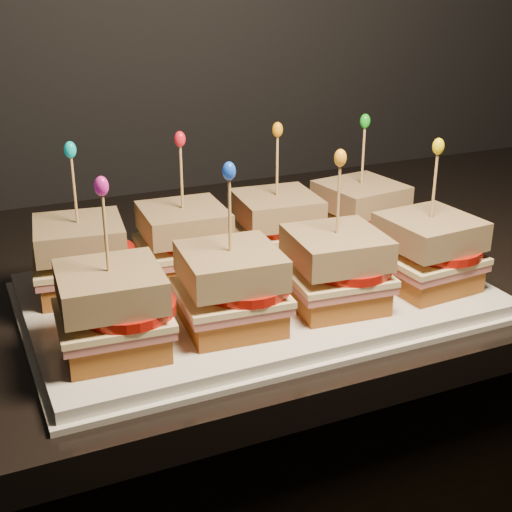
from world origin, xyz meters
name	(u,v)px	position (x,y,z in m)	size (l,w,h in m)	color
platter	(256,296)	(0.78, 1.56, 0.89)	(0.47, 0.29, 0.02)	white
platter_rim	(256,301)	(0.78, 1.56, 0.89)	(0.48, 0.30, 0.01)	white
sandwich_0_bread_bot	(83,281)	(0.61, 1.63, 0.91)	(0.09, 0.09, 0.02)	brown
sandwich_0_ham	(82,267)	(0.61, 1.63, 0.93)	(0.09, 0.09, 0.01)	#B1504F
sandwich_0_cheese	(81,261)	(0.61, 1.63, 0.94)	(0.10, 0.09, 0.01)	beige
sandwich_0_tomato	(94,254)	(0.63, 1.62, 0.94)	(0.09, 0.09, 0.01)	#AB140B
sandwich_0_bread_top	(79,236)	(0.61, 1.63, 0.96)	(0.09, 0.09, 0.03)	#523212
sandwich_0_pick	(75,194)	(0.61, 1.63, 1.01)	(0.00, 0.00, 0.09)	tan
sandwich_0_frill	(70,150)	(0.61, 1.63, 1.05)	(0.01, 0.01, 0.02)	#08C0C3
sandwich_1_bread_bot	(185,264)	(0.73, 1.63, 0.91)	(0.09, 0.09, 0.02)	brown
sandwich_1_ham	(184,250)	(0.73, 1.63, 0.93)	(0.09, 0.09, 0.01)	#B1504F
sandwich_1_cheese	(184,244)	(0.73, 1.63, 0.94)	(0.10, 0.09, 0.01)	beige
sandwich_1_tomato	(196,238)	(0.74, 1.62, 0.94)	(0.09, 0.09, 0.01)	#AB140B
sandwich_1_bread_top	(183,221)	(0.73, 1.63, 0.96)	(0.09, 0.09, 0.03)	#523212
sandwich_1_pick	(182,181)	(0.73, 1.63, 1.01)	(0.00, 0.00, 0.09)	tan
sandwich_1_frill	(180,139)	(0.73, 1.63, 1.05)	(0.01, 0.01, 0.02)	red
sandwich_2_bread_bot	(276,248)	(0.84, 1.63, 0.91)	(0.09, 0.09, 0.02)	brown
sandwich_2_ham	(276,236)	(0.84, 1.63, 0.93)	(0.09, 0.09, 0.01)	#B1504F
sandwich_2_cheese	(276,230)	(0.84, 1.63, 0.94)	(0.10, 0.09, 0.01)	beige
sandwich_2_tomato	(288,224)	(0.85, 1.62, 0.94)	(0.09, 0.09, 0.01)	#AB140B
sandwich_2_bread_top	(277,208)	(0.84, 1.63, 0.96)	(0.09, 0.09, 0.03)	#523212
sandwich_2_pick	(277,170)	(0.84, 1.63, 1.01)	(0.00, 0.00, 0.09)	tan
sandwich_2_frill	(278,130)	(0.84, 1.63, 1.05)	(0.01, 0.01, 0.02)	orange
sandwich_3_bread_bot	(359,235)	(0.95, 1.63, 0.91)	(0.09, 0.09, 0.02)	brown
sandwich_3_ham	(359,222)	(0.95, 1.63, 0.93)	(0.09, 0.09, 0.01)	#B1504F
sandwich_3_cheese	(360,217)	(0.95, 1.63, 0.94)	(0.10, 0.09, 0.01)	beige
sandwich_3_tomato	(371,211)	(0.96, 1.62, 0.94)	(0.09, 0.09, 0.01)	#AB140B
sandwich_3_bread_top	(361,196)	(0.95, 1.63, 0.96)	(0.09, 0.09, 0.03)	#523212
sandwich_3_pick	(363,159)	(0.95, 1.63, 1.01)	(0.00, 0.00, 0.09)	tan
sandwich_3_frill	(365,121)	(0.95, 1.63, 1.05)	(0.01, 0.01, 0.02)	#15B41C
sandwich_4_bread_bot	(114,338)	(0.61, 1.49, 0.91)	(0.09, 0.09, 0.02)	brown
sandwich_4_ham	(113,322)	(0.61, 1.49, 0.93)	(0.09, 0.09, 0.01)	#B1504F
sandwich_4_cheese	(112,315)	(0.61, 1.49, 0.94)	(0.10, 0.09, 0.01)	beige
sandwich_4_tomato	(127,307)	(0.63, 1.49, 0.94)	(0.09, 0.09, 0.01)	#AB140B
sandwich_4_bread_top	(110,287)	(0.61, 1.49, 0.96)	(0.09, 0.09, 0.03)	#523212
sandwich_4_pick	(106,238)	(0.61, 1.49, 1.01)	(0.00, 0.00, 0.09)	tan
sandwich_4_frill	(101,186)	(0.61, 1.49, 1.05)	(0.01, 0.01, 0.02)	#BF1E8C
sandwich_5_bread_bot	(231,314)	(0.73, 1.49, 0.91)	(0.09, 0.09, 0.02)	brown
sandwich_5_ham	(231,299)	(0.73, 1.49, 0.93)	(0.09, 0.09, 0.01)	#B1504F
sandwich_5_cheese	(231,292)	(0.73, 1.49, 0.94)	(0.10, 0.09, 0.01)	beige
sandwich_5_tomato	(245,285)	(0.74, 1.49, 0.94)	(0.09, 0.09, 0.01)	#AB140B
sandwich_5_bread_top	(230,266)	(0.73, 1.49, 0.96)	(0.09, 0.09, 0.03)	#523212
sandwich_5_pick	(230,220)	(0.73, 1.49, 1.01)	(0.00, 0.00, 0.09)	tan
sandwich_5_frill	(229,171)	(0.73, 1.49, 1.05)	(0.01, 0.01, 0.02)	blue
sandwich_6_bread_bot	(334,294)	(0.84, 1.49, 0.91)	(0.09, 0.09, 0.02)	brown
sandwich_6_ham	(335,279)	(0.84, 1.49, 0.93)	(0.09, 0.09, 0.01)	#B1504F
sandwich_6_cheese	(335,273)	(0.84, 1.49, 0.94)	(0.10, 0.09, 0.01)	beige
sandwich_6_tomato	(349,266)	(0.85, 1.49, 0.94)	(0.09, 0.09, 0.01)	#AB140B
sandwich_6_bread_top	(336,248)	(0.84, 1.49, 0.96)	(0.09, 0.09, 0.03)	#523212
sandwich_6_pick	(338,204)	(0.84, 1.49, 1.01)	(0.00, 0.00, 0.09)	tan
sandwich_6_frill	(340,158)	(0.84, 1.49, 1.05)	(0.01, 0.01, 0.02)	orange
sandwich_7_bread_bot	(426,275)	(0.95, 1.49, 0.91)	(0.09, 0.09, 0.02)	brown
sandwich_7_ham	(427,261)	(0.95, 1.49, 0.93)	(0.09, 0.09, 0.01)	#B1504F
sandwich_7_cheese	(428,255)	(0.95, 1.49, 0.94)	(0.10, 0.09, 0.01)	beige
sandwich_7_tomato	(441,249)	(0.96, 1.49, 0.94)	(0.09, 0.09, 0.01)	#AB140B
sandwich_7_bread_top	(430,231)	(0.95, 1.49, 0.96)	(0.09, 0.09, 0.03)	#523212
sandwich_7_pick	(434,190)	(0.95, 1.49, 1.01)	(0.00, 0.00, 0.09)	tan
sandwich_7_frill	(438,146)	(0.95, 1.49, 1.05)	(0.01, 0.01, 0.02)	yellow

